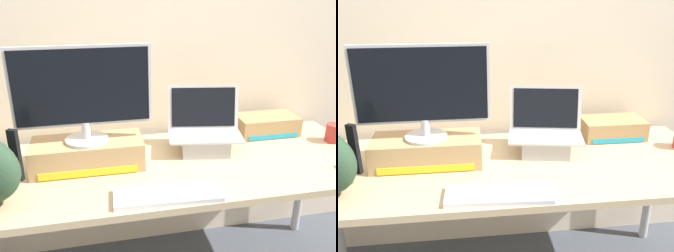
{
  "view_description": "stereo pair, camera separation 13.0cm",
  "coord_description": "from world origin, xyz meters",
  "views": [
    {
      "loc": [
        -0.3,
        -1.41,
        1.45
      ],
      "look_at": [
        0.0,
        0.0,
        0.89
      ],
      "focal_mm": 38.27,
      "sensor_mm": 36.0,
      "label": 1
    },
    {
      "loc": [
        -0.17,
        -1.43,
        1.45
      ],
      "look_at": [
        0.0,
        0.0,
        0.89
      ],
      "focal_mm": 38.27,
      "sensor_mm": 36.0,
      "label": 2
    }
  ],
  "objects": [
    {
      "name": "external_keyboard",
      "position": [
        -0.06,
        -0.27,
        0.72
      ],
      "size": [
        0.41,
        0.16,
        0.02
      ],
      "rotation": [
        0.0,
        0.0,
        -0.05
      ],
      "color": "white",
      "rests_on": "desk"
    },
    {
      "name": "open_laptop",
      "position": [
        0.2,
        0.11,
        0.78
      ],
      "size": [
        0.38,
        0.27,
        0.3
      ],
      "rotation": [
        0.0,
        0.0,
        -0.17
      ],
      "color": "#ADADB2",
      "rests_on": "desk"
    },
    {
      "name": "toner_box_cyan",
      "position": [
        0.59,
        0.24,
        0.76
      ],
      "size": [
        0.32,
        0.18,
        0.1
      ],
      "color": "#A88456",
      "rests_on": "desk"
    },
    {
      "name": "back_wall",
      "position": [
        0.0,
        0.45,
        1.3
      ],
      "size": [
        7.0,
        0.1,
        2.6
      ],
      "primitive_type": "cube",
      "color": "beige",
      "rests_on": "ground"
    },
    {
      "name": "desktop_monitor",
      "position": [
        -0.35,
        0.05,
        1.05
      ],
      "size": [
        0.57,
        0.18,
        0.41
      ],
      "rotation": [
        0.0,
        0.0,
        0.0
      ],
      "color": "silver",
      "rests_on": "toner_box_yellow"
    },
    {
      "name": "desk",
      "position": [
        0.0,
        0.0,
        0.65
      ],
      "size": [
        1.91,
        0.71,
        0.71
      ],
      "color": "tan",
      "rests_on": "ground"
    },
    {
      "name": "toner_box_yellow",
      "position": [
        -0.35,
        0.05,
        0.77
      ],
      "size": [
        0.48,
        0.21,
        0.12
      ],
      "color": "tan",
      "rests_on": "desk"
    }
  ]
}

